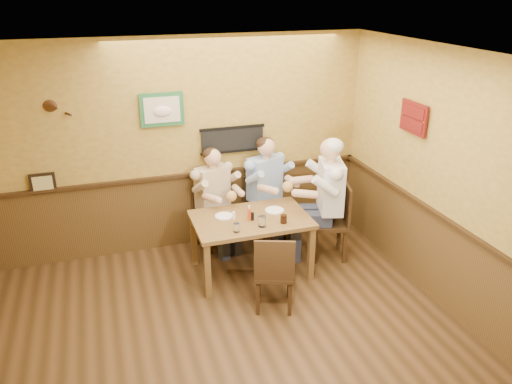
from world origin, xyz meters
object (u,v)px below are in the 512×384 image
(hot_sauce_bottle, at_px, (249,214))
(pepper_shaker, at_px, (253,216))
(chair_back_right, at_px, (264,208))
(salt_shaker, at_px, (234,216))
(chair_back_left, at_px, (214,216))
(chair_right_end, at_px, (329,221))
(diner_white_elder, at_px, (330,206))
(dining_table, at_px, (251,224))
(water_glass_left, at_px, (236,228))
(diner_blue_polo, at_px, (265,195))
(water_glass_mid, at_px, (262,221))
(cola_tumbler, at_px, (284,219))
(chair_near_side, at_px, (274,270))
(diner_tan_shirt, at_px, (213,204))

(hot_sauce_bottle, height_order, pepper_shaker, hot_sauce_bottle)
(chair_back_right, bearing_deg, salt_shaker, -152.58)
(chair_back_left, distance_m, chair_right_end, 1.55)
(chair_back_right, height_order, diner_white_elder, diner_white_elder)
(diner_white_elder, bearing_deg, pepper_shaker, -66.97)
(dining_table, distance_m, chair_back_right, 0.91)
(diner_white_elder, bearing_deg, hot_sauce_bottle, -67.65)
(chair_back_right, distance_m, hot_sauce_bottle, 1.03)
(chair_back_right, height_order, salt_shaker, chair_back_right)
(dining_table, height_order, diner_white_elder, diner_white_elder)
(dining_table, xyz_separation_m, chair_back_left, (-0.28, 0.79, -0.21))
(diner_white_elder, relative_size, water_glass_left, 13.65)
(diner_blue_polo, relative_size, hot_sauce_bottle, 7.82)
(chair_back_left, xyz_separation_m, diner_blue_polo, (0.72, -0.02, 0.23))
(chair_right_end, bearing_deg, water_glass_mid, -56.22)
(salt_shaker, bearing_deg, diner_white_elder, 1.45)
(diner_blue_polo, relative_size, cola_tumbler, 13.12)
(chair_near_side, bearing_deg, chair_back_left, -58.73)
(diner_white_elder, xyz_separation_m, pepper_shaker, (-1.08, -0.13, 0.07))
(chair_back_left, xyz_separation_m, diner_tan_shirt, (0.00, 0.00, 0.19))
(diner_tan_shirt, distance_m, water_glass_left, 1.11)
(chair_back_right, bearing_deg, water_glass_mid, -132.02)
(chair_back_right, bearing_deg, chair_right_end, -69.83)
(chair_near_side, height_order, diner_white_elder, diner_white_elder)
(water_glass_mid, distance_m, salt_shaker, 0.39)
(dining_table, relative_size, cola_tumbler, 13.68)
(dining_table, distance_m, chair_back_left, 0.87)
(hot_sauce_bottle, distance_m, pepper_shaker, 0.05)
(chair_right_end, bearing_deg, diner_white_elder, 180.00)
(diner_tan_shirt, relative_size, water_glass_mid, 9.56)
(chair_back_left, bearing_deg, cola_tumbler, -80.02)
(diner_tan_shirt, height_order, cola_tumbler, diner_tan_shirt)
(hot_sauce_bottle, bearing_deg, chair_right_end, 6.24)
(chair_back_right, xyz_separation_m, diner_tan_shirt, (-0.72, 0.02, 0.17))
(salt_shaker, bearing_deg, water_glass_mid, -48.43)
(diner_blue_polo, bearing_deg, salt_shaker, -152.58)
(dining_table, height_order, water_glass_left, water_glass_left)
(dining_table, bearing_deg, chair_back_left, 109.64)
(chair_back_left, xyz_separation_m, salt_shaker, (0.08, -0.77, 0.35))
(dining_table, distance_m, water_glass_mid, 0.31)
(dining_table, relative_size, chair_back_right, 1.49)
(chair_near_side, distance_m, diner_blue_polo, 1.62)
(chair_back_right, bearing_deg, diner_white_elder, -69.83)
(diner_white_elder, bearing_deg, water_glass_left, -58.68)
(chair_back_right, distance_m, chair_near_side, 1.60)
(chair_near_side, bearing_deg, dining_table, -67.96)
(hot_sauce_bottle, bearing_deg, cola_tumbler, -27.86)
(chair_near_side, xyz_separation_m, diner_tan_shirt, (-0.31, 1.57, 0.17))
(diner_white_elder, bearing_deg, chair_right_end, 180.00)
(chair_back_right, xyz_separation_m, chair_right_end, (0.64, -0.71, 0.04))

